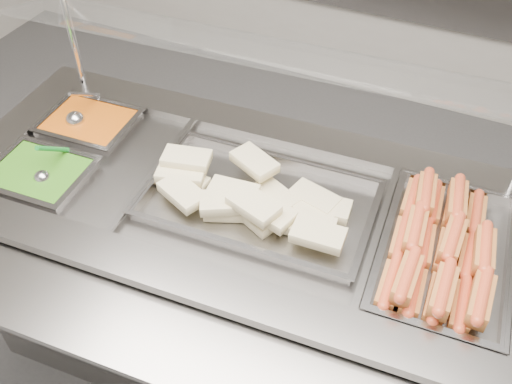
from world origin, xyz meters
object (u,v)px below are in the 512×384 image
at_px(steam_counter, 243,281).
at_px(serving_spoon, 44,173).
at_px(sneeze_guard, 267,54).
at_px(pan_hotdogs, 443,259).
at_px(pan_wraps, 259,204).
at_px(ladle, 76,119).

bearing_deg(steam_counter, serving_spoon, -162.66).
height_order(sneeze_guard, pan_hotdogs, sneeze_guard).
relative_size(pan_hotdogs, pan_wraps, 0.81).
distance_m(sneeze_guard, pan_hotdogs, 0.84).
bearing_deg(pan_wraps, sneeze_guard, 109.00).
bearing_deg(sneeze_guard, serving_spoon, -145.42).
relative_size(steam_counter, pan_wraps, 2.74).
bearing_deg(pan_wraps, ladle, 173.70).
bearing_deg(ladle, sneeze_guard, 10.97).
height_order(pan_hotdogs, pan_wraps, same).
bearing_deg(pan_hotdogs, steam_counter, -176.35).
xyz_separation_m(sneeze_guard, pan_wraps, (0.08, -0.23, -0.42)).
distance_m(pan_hotdogs, serving_spoon, 1.35).
bearing_deg(serving_spoon, steam_counter, 17.34).
bearing_deg(steam_counter, pan_hotdogs, 3.65).
height_order(pan_hotdogs, ladle, ladle).
height_order(ladle, serving_spoon, ladle).
bearing_deg(serving_spoon, pan_hotdogs, 10.54).
distance_m(steam_counter, pan_hotdogs, 0.80).
relative_size(pan_wraps, serving_spoon, 4.04).
bearing_deg(sneeze_guard, pan_wraps, -71.00).
xyz_separation_m(pan_wraps, ladle, (-0.81, 0.09, 0.04)).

